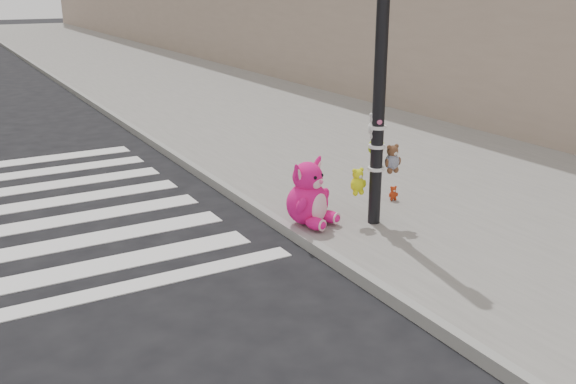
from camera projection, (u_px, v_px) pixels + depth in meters
ground at (263, 346)px, 5.92m from camera, size 120.00×120.00×0.00m
sidewalk_near at (257, 110)px, 16.51m from camera, size 7.00×80.00×0.14m
curb_edge at (124, 124)px, 14.89m from camera, size 0.12×80.00×0.15m
signal_pole at (379, 99)px, 8.09m from camera, size 0.68×0.49×4.00m
pink_bunny at (309, 198)px, 8.41m from camera, size 0.75×0.81×0.90m
red_teddy at (393, 193)px, 9.42m from camera, size 0.17×0.14×0.22m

